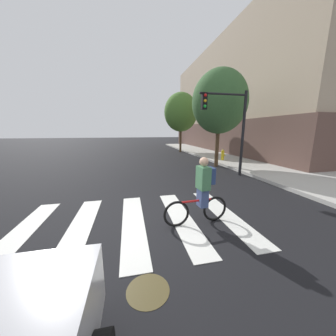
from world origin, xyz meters
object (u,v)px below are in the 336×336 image
(manhole_cover, at_px, (148,290))
(cyclist, at_px, (202,191))
(street_tree_near, at_px, (219,102))
(fire_hydrant, at_px, (223,155))
(street_tree_mid, at_px, (181,112))
(traffic_light_near, at_px, (229,119))

(manhole_cover, distance_m, cyclist, 2.44)
(cyclist, distance_m, street_tree_near, 8.44)
(fire_hydrant, bearing_deg, street_tree_mid, 100.40)
(traffic_light_near, relative_size, street_tree_near, 0.70)
(manhole_cover, bearing_deg, fire_hydrant, 56.19)
(manhole_cover, relative_size, traffic_light_near, 0.15)
(cyclist, bearing_deg, street_tree_near, 60.23)
(manhole_cover, xyz_separation_m, street_tree_mid, (5.37, 16.83, 4.19))
(street_tree_near, bearing_deg, fire_hydrant, 48.90)
(manhole_cover, relative_size, fire_hydrant, 0.82)
(street_tree_near, xyz_separation_m, street_tree_mid, (-0.03, 8.33, 0.16))
(manhole_cover, distance_m, street_tree_near, 10.85)
(manhole_cover, relative_size, street_tree_near, 0.11)
(street_tree_near, bearing_deg, manhole_cover, -122.45)
(cyclist, distance_m, street_tree_mid, 15.95)
(fire_hydrant, distance_m, street_tree_near, 3.98)
(fire_hydrant, xyz_separation_m, street_tree_mid, (-1.27, 6.92, 3.67))
(traffic_light_near, distance_m, street_tree_near, 2.84)
(traffic_light_near, relative_size, street_tree_mid, 0.68)
(traffic_light_near, height_order, street_tree_near, street_tree_near)
(manhole_cover, bearing_deg, street_tree_near, 57.55)
(manhole_cover, xyz_separation_m, fire_hydrant, (6.64, 9.92, 0.53))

